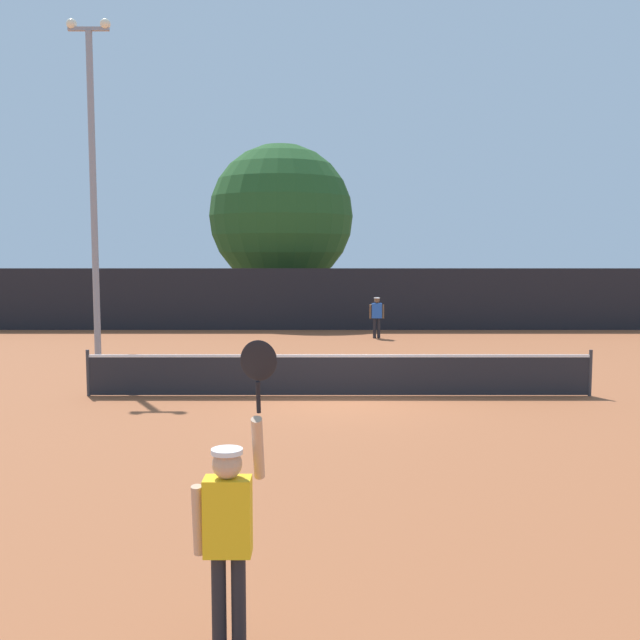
% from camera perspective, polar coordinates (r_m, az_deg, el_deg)
% --- Properties ---
extents(ground_plane, '(120.00, 120.00, 0.00)m').
position_cam_1_polar(ground_plane, '(16.53, 1.29, -6.08)').
color(ground_plane, '#9E5633').
extents(tennis_net, '(11.62, 0.08, 1.07)m').
position_cam_1_polar(tennis_net, '(16.44, 1.29, -4.32)').
color(tennis_net, '#232328').
rests_on(tennis_net, ground).
extents(perimeter_fence, '(35.94, 0.12, 2.63)m').
position_cam_1_polar(perimeter_fence, '(30.48, 0.58, 1.67)').
color(perimeter_fence, black).
rests_on(perimeter_fence, ground).
extents(player_serving, '(0.67, 0.40, 2.58)m').
position_cam_1_polar(player_serving, '(6.00, -7.50, -15.48)').
color(player_serving, yellow).
rests_on(player_serving, ground).
extents(player_receiving, '(0.57, 0.23, 1.58)m').
position_cam_1_polar(player_receiving, '(27.56, 4.30, 0.52)').
color(player_receiving, blue).
rests_on(player_receiving, ground).
extents(tennis_ball, '(0.07, 0.07, 0.07)m').
position_cam_1_polar(tennis_ball, '(18.03, -7.50, -5.04)').
color(tennis_ball, '#CCE033').
rests_on(tennis_ball, ground).
extents(light_pole, '(1.18, 0.28, 9.51)m').
position_cam_1_polar(light_pole, '(20.72, -17.93, 10.80)').
color(light_pole, gray).
rests_on(light_pole, ground).
extents(large_tree, '(6.97, 6.97, 8.54)m').
position_cam_1_polar(large_tree, '(35.08, -3.37, 8.25)').
color(large_tree, brown).
rests_on(large_tree, ground).
extents(parked_car_near, '(2.07, 4.27, 1.69)m').
position_cam_1_polar(parked_car_near, '(38.48, -3.98, 1.62)').
color(parked_car_near, navy).
rests_on(parked_car_near, ground).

